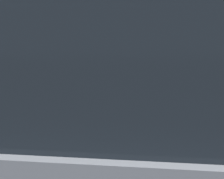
{
  "coord_description": "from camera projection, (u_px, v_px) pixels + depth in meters",
  "views": [
    {
      "loc": [
        0.97,
        -3.84,
        1.55
      ],
      "look_at": [
        -0.01,
        0.62,
        1.16
      ],
      "focal_mm": 77.2,
      "sensor_mm": 36.0,
      "label": 1
    }
  ],
  "objects": [
    {
      "name": "sidewalk_curb",
      "position": [
        132.0,
        174.0,
        5.68
      ],
      "size": [
        36.0,
        3.32,
        0.14
      ],
      "primitive_type": "cube",
      "color": "#9E9B93",
      "rests_on": "ground"
    },
    {
      "name": "parking_meter",
      "position": [
        138.0,
        94.0,
        4.41
      ],
      "size": [
        0.17,
        0.18,
        1.37
      ],
      "rotation": [
        0.0,
        0.0,
        3.23
      ],
      "color": "slate",
      "rests_on": "sidewalk_curb"
    },
    {
      "name": "pedestrian_at_meter",
      "position": [
        77.0,
        97.0,
        4.5
      ],
      "size": [
        0.61,
        0.45,
        1.68
      ],
      "rotation": [
        0.0,
        0.0,
        0.06
      ],
      "color": "slate",
      "rests_on": "sidewalk_curb"
    },
    {
      "name": "parked_sedan_gray",
      "position": [
        51.0,
        166.0,
        2.78
      ],
      "size": [
        4.6,
        1.83,
        1.76
      ],
      "rotation": [
        0.0,
        0.0,
        -1.57
      ],
      "color": "slate",
      "rests_on": "ground"
    },
    {
      "name": "background_railing",
      "position": [
        150.0,
        94.0,
        7.09
      ],
      "size": [
        24.06,
        0.06,
        1.03
      ],
      "color": "black",
      "rests_on": "sidewalk_curb"
    }
  ]
}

